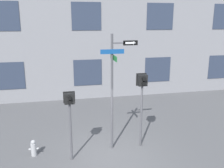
# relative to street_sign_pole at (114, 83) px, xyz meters

# --- Properties ---
(ground_plane) EXTENTS (60.00, 60.00, 0.00)m
(ground_plane) POSITION_rel_street_sign_pole_xyz_m (-0.23, -0.65, -2.73)
(ground_plane) COLOR #515154
(street_sign_pole) EXTENTS (1.42, 1.06, 4.58)m
(street_sign_pole) POSITION_rel_street_sign_pole_xyz_m (0.00, 0.00, 0.00)
(street_sign_pole) COLOR #4C4C51
(street_sign_pole) RESTS_ON ground_plane
(pedestrian_signal_left) EXTENTS (0.41, 0.40, 2.61)m
(pedestrian_signal_left) POSITION_rel_street_sign_pole_xyz_m (-1.73, -0.52, -0.66)
(pedestrian_signal_left) COLOR #4C4C51
(pedestrian_signal_left) RESTS_ON ground_plane
(pedestrian_signal_right) EXTENTS (0.41, 0.40, 3.05)m
(pedestrian_signal_right) POSITION_rel_street_sign_pole_xyz_m (1.11, -0.06, -0.31)
(pedestrian_signal_right) COLOR #4C4C51
(pedestrian_signal_right) RESTS_ON ground_plane
(fire_hydrant) EXTENTS (0.37, 0.21, 0.65)m
(fire_hydrant) POSITION_rel_street_sign_pole_xyz_m (-3.14, 0.06, -2.42)
(fire_hydrant) COLOR #A5A5A8
(fire_hydrant) RESTS_ON ground_plane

